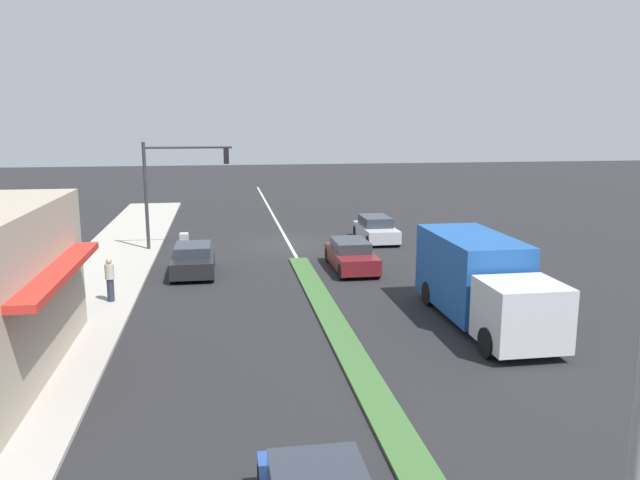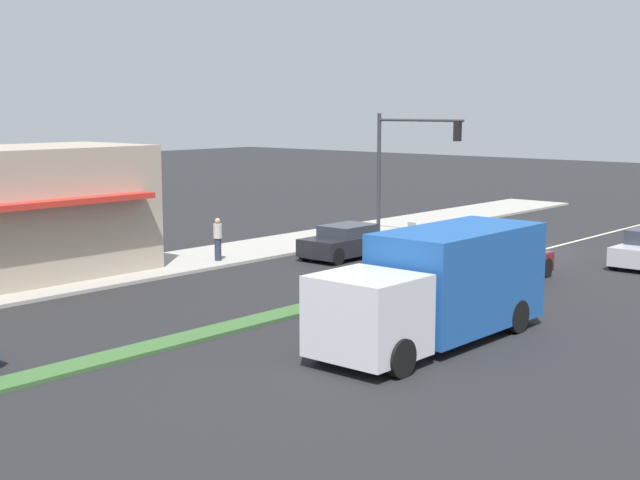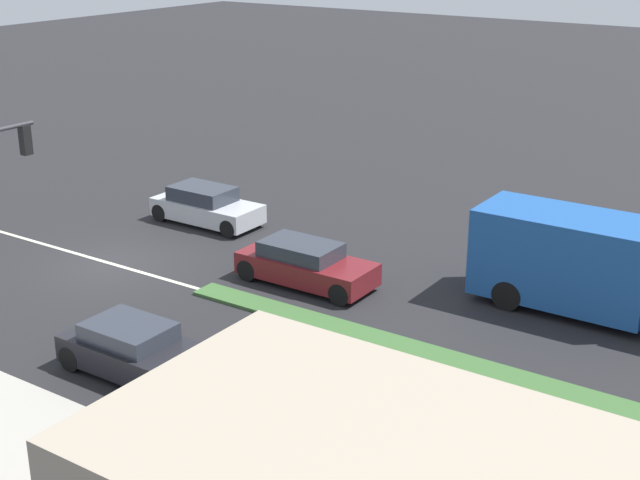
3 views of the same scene
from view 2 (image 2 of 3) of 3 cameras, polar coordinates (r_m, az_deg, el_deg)
The scene contains 10 objects.
ground_plane at distance 23.99m, azimuth -7.23°, elevation -6.05°, with size 160.00×160.00×0.00m, color #232326.
sidewalk_right at distance 30.89m, azimuth -19.15°, elevation -3.06°, with size 4.00×73.00×0.12m, color #A8A399.
lane_marking_center at distance 38.12m, azimuth 13.39°, elevation -0.77°, with size 0.16×60.00×0.01m, color beige.
building_corner_store at distance 32.66m, azimuth -18.64°, elevation 1.70°, with size 5.49×8.69×4.52m.
traffic_signal_main at distance 40.38m, azimuth 5.42°, elevation 5.49°, with size 4.59×0.34×5.60m.
pedestrian at distance 34.53m, azimuth -6.56°, elevation 0.11°, with size 0.34×0.34×1.66m.
warning_aframe_sign at distance 40.75m, azimuth 6.08°, elevation 0.60°, with size 0.45×0.53×0.84m.
delivery_truck at distance 23.02m, azimuth 7.62°, elevation -2.93°, with size 2.44×7.50×2.87m.
sedan_dark at distance 35.68m, azimuth 1.66°, elevation -0.12°, with size 1.86×3.85×1.33m.
sedan_maroon at distance 31.47m, azimuth 11.57°, elevation -1.43°, with size 1.80×4.40×1.36m.
Camera 2 is at (-17.40, 33.38, 6.00)m, focal length 50.00 mm.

